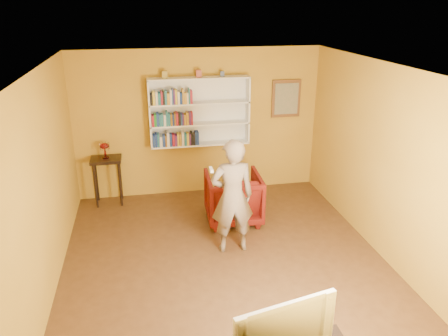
{
  "coord_description": "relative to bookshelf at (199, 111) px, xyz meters",
  "views": [
    {
      "loc": [
        -1.02,
        -5.25,
        3.46
      ],
      "look_at": [
        0.14,
        0.75,
        1.11
      ],
      "focal_mm": 35.0,
      "sensor_mm": 36.0,
      "label": 1
    }
  ],
  "objects": [
    {
      "name": "console_table",
      "position": [
        -1.7,
        -0.16,
        -0.88
      ],
      "size": [
        0.53,
        0.41,
        0.87
      ],
      "color": "black",
      "rests_on": "ground"
    },
    {
      "name": "books_row_lower",
      "position": [
        -0.44,
        -0.11,
        -0.47
      ],
      "size": [
        0.82,
        0.18,
        0.26
      ],
      "color": "navy",
      "rests_on": "bookshelf"
    },
    {
      "name": "game_remote",
      "position": [
        -0.19,
        -2.45,
        -0.18
      ],
      "size": [
        0.04,
        0.15,
        0.04
      ],
      "primitive_type": "cube",
      "color": "white",
      "rests_on": "person"
    },
    {
      "name": "bookshelf",
      "position": [
        0.0,
        0.0,
        0.0
      ],
      "size": [
        1.8,
        0.29,
        1.23
      ],
      "color": "white",
      "rests_on": "room_shell"
    },
    {
      "name": "ruby_lustre",
      "position": [
        -1.7,
        -0.16,
        -0.53
      ],
      "size": [
        0.17,
        0.17,
        0.28
      ],
      "color": "maroon",
      "rests_on": "console_table"
    },
    {
      "name": "ornament_centre",
      "position": [
        -0.0,
        -0.06,
        0.68
      ],
      "size": [
        0.09,
        0.09,
        0.13
      ],
      "primitive_type": "cube",
      "color": "#994333",
      "rests_on": "bookshelf"
    },
    {
      "name": "books_row_middle",
      "position": [
        -0.5,
        -0.11,
        -0.09
      ],
      "size": [
        0.72,
        0.19,
        0.26
      ],
      "color": "maroon",
      "rests_on": "bookshelf"
    },
    {
      "name": "person",
      "position": [
        0.16,
        -2.14,
        -0.74
      ],
      "size": [
        0.63,
        0.42,
        1.71
      ],
      "primitive_type": "imported",
      "rotation": [
        0.0,
        0.0,
        3.16
      ],
      "color": "#746455",
      "rests_on": "ground"
    },
    {
      "name": "television",
      "position": [
        0.07,
        -4.66,
        -0.83
      ],
      "size": [
        1.0,
        0.35,
        0.57
      ],
      "primitive_type": "imported",
      "rotation": [
        0.0,
        0.0,
        0.22
      ],
      "color": "black",
      "rests_on": "tv_cabinet"
    },
    {
      "name": "ornament_left",
      "position": [
        -0.59,
        -0.06,
        0.68
      ],
      "size": [
        0.09,
        0.09,
        0.12
      ],
      "primitive_type": "cube",
      "color": "olive",
      "rests_on": "bookshelf"
    },
    {
      "name": "room_shell",
      "position": [
        0.0,
        -2.41,
        -0.58
      ],
      "size": [
        5.3,
        5.8,
        2.88
      ],
      "color": "#472C16",
      "rests_on": "ground"
    },
    {
      "name": "armchair",
      "position": [
        0.38,
        -1.23,
        -1.18
      ],
      "size": [
        0.92,
        0.95,
        0.83
      ],
      "primitive_type": "imported",
      "rotation": [
        0.0,
        0.0,
        3.1
      ],
      "color": "#4A0505",
      "rests_on": "ground"
    },
    {
      "name": "ornament_right",
      "position": [
        0.41,
        -0.06,
        0.67
      ],
      "size": [
        0.07,
        0.07,
        0.1
      ],
      "primitive_type": "cube",
      "color": "#445172",
      "rests_on": "bookshelf"
    },
    {
      "name": "books_row_upper",
      "position": [
        -0.5,
        -0.11,
        0.29
      ],
      "size": [
        0.73,
        0.19,
        0.27
      ],
      "color": "black",
      "rests_on": "bookshelf"
    },
    {
      "name": "framed_painting",
      "position": [
        1.65,
        0.05,
        0.16
      ],
      "size": [
        0.55,
        0.05,
        0.7
      ],
      "color": "brown",
      "rests_on": "room_shell"
    }
  ]
}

